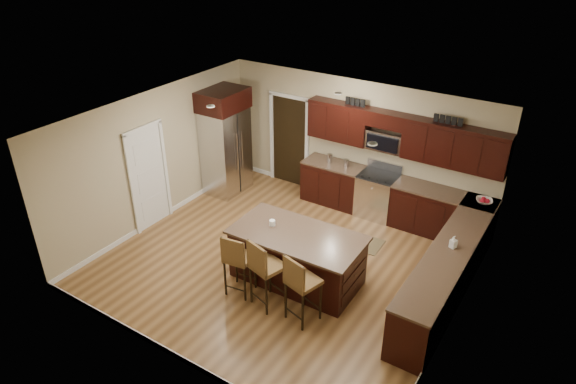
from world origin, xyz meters
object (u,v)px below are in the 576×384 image
Objects in this scene: range at (377,195)px; stool_right at (300,282)px; stool_left at (237,258)px; refrigerator at (225,141)px; stool_mid at (264,267)px; island at (297,258)px.

range is 3.60m from stool_right.
stool_left is 0.48× the size of refrigerator.
stool_right is at bearing -8.16° from stool_left.
stool_mid is at bearing -95.22° from range.
refrigerator reaches higher than stool_right.
stool_right reaches higher than range.
range is 3.61m from stool_mid.
refrigerator is at bearing 123.25° from stool_left.
stool_mid is at bearing -164.61° from stool_right.
stool_right is (0.65, 0.00, -0.02)m from stool_mid.
stool_mid is at bearing -8.41° from stool_left.
range is at bearing 13.63° from refrigerator.
stool_right is at bearing -57.15° from island.
refrigerator is (-2.44, 2.78, 0.49)m from stool_left.
range is 0.98× the size of stool_left.
island is at bearing 100.85° from stool_mid.
stool_mid is 1.03× the size of stool_right.
stool_left is at bearing -164.24° from stool_mid.
stool_mid is 0.65m from stool_right.
island is 0.95× the size of refrigerator.
range is at bearing 110.46° from stool_right.
stool_mid is at bearing -96.58° from island.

